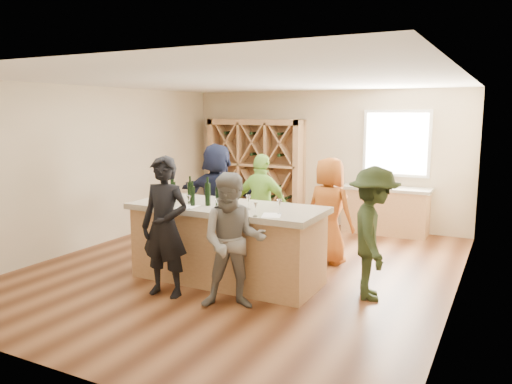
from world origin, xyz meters
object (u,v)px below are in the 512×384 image
at_px(wine_bottle_d, 193,196).
at_px(person_server, 373,233).
at_px(tasting_counter_base, 227,246).
at_px(person_near_right, 233,241).
at_px(person_near_left, 165,227).
at_px(wine_bottle_f, 218,198).
at_px(person_far_right, 329,211).
at_px(wine_bottle_b, 172,194).
at_px(person_far_left, 217,196).
at_px(person_far_mid, 262,206).
at_px(wine_bottle_c, 190,193).
at_px(sink, 376,181).
at_px(wine_bottle_a, 173,192).
at_px(wine_rack, 255,170).
at_px(wine_bottle_e, 208,194).

distance_m(wine_bottle_d, person_server, 2.45).
height_order(tasting_counter_base, wine_bottle_d, wine_bottle_d).
distance_m(wine_bottle_d, person_near_right, 1.18).
relative_size(person_near_left, wine_bottle_f, 6.03).
relative_size(tasting_counter_base, person_near_right, 1.58).
bearing_deg(person_server, person_far_right, 21.05).
bearing_deg(wine_bottle_d, wine_bottle_f, -5.07).
xyz_separation_m(wine_bottle_b, person_far_left, (-0.30, 1.70, -0.30)).
height_order(wine_bottle_d, person_far_mid, person_far_mid).
distance_m(wine_bottle_c, person_server, 2.57).
xyz_separation_m(person_far_mid, wine_bottle_f, (0.17, -1.61, 0.39)).
height_order(sink, wine_bottle_d, wine_bottle_d).
bearing_deg(wine_bottle_b, person_server, 10.31).
relative_size(sink, wine_bottle_a, 1.86).
bearing_deg(wine_bottle_a, person_near_right, -26.28).
bearing_deg(wine_bottle_a, wine_rack, 100.72).
bearing_deg(person_far_right, wine_bottle_a, 56.44).
relative_size(person_far_mid, person_far_left, 0.92).
bearing_deg(wine_bottle_e, sink, 71.24).
height_order(person_far_left, wine_bottle_f, person_far_left).
xyz_separation_m(person_near_left, person_near_right, (0.99, 0.03, -0.08)).
height_order(person_near_right, person_far_mid, person_far_mid).
relative_size(sink, person_far_left, 0.30).
xyz_separation_m(wine_bottle_a, wine_bottle_f, (0.85, -0.16, 0.00)).
height_order(wine_bottle_a, wine_bottle_f, wine_bottle_f).
bearing_deg(wine_bottle_f, tasting_counter_base, 99.46).
distance_m(wine_rack, person_near_right, 5.18).
relative_size(person_server, person_far_mid, 1.00).
bearing_deg(person_server, wine_bottle_d, 83.87).
bearing_deg(tasting_counter_base, person_far_mid, 95.00).
distance_m(person_far_right, wine_bottle_f, 2.04).
bearing_deg(wine_rack, tasting_counter_base, -68.05).
height_order(wine_bottle_c, person_far_mid, person_far_mid).
bearing_deg(person_near_right, person_near_left, 155.92).
distance_m(sink, person_far_right, 2.36).
relative_size(wine_bottle_b, person_far_left, 0.15).
xyz_separation_m(wine_bottle_c, person_server, (2.51, 0.37, -0.39)).
distance_m(person_far_right, person_far_left, 2.04).
distance_m(wine_bottle_d, person_far_left, 1.87).
bearing_deg(person_far_right, tasting_counter_base, 70.72).
bearing_deg(person_far_left, person_server, 159.63).
bearing_deg(wine_bottle_e, person_far_right, 53.57).
bearing_deg(wine_bottle_c, person_far_mid, 73.80).
xyz_separation_m(wine_rack, wine_bottle_b, (0.81, -4.13, 0.11)).
relative_size(wine_bottle_e, person_server, 0.19).
relative_size(wine_rack, wine_bottle_b, 8.21).
xyz_separation_m(wine_rack, wine_bottle_f, (1.62, -4.19, 0.13)).
distance_m(wine_rack, tasting_counter_base, 4.23).
distance_m(wine_bottle_b, wine_bottle_e, 0.55).
xyz_separation_m(wine_rack, person_near_right, (2.14, -4.71, -0.27)).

